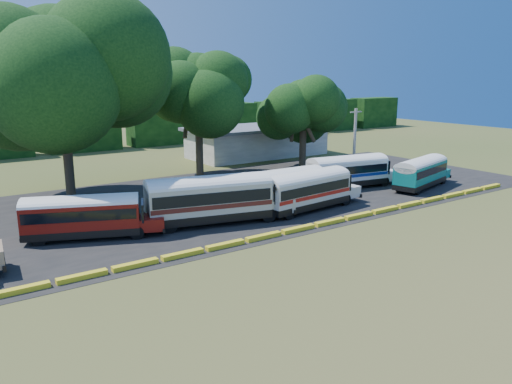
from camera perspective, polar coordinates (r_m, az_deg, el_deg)
ground at (r=33.79m, az=3.93°, el=-5.35°), size 160.00×160.00×0.00m
asphalt_strip at (r=43.91m, az=-4.77°, el=-0.95°), size 64.00×24.00×0.02m
curb at (r=34.49m, az=2.90°, el=-4.68°), size 53.70×0.45×0.30m
terminal_building at (r=67.43m, az=0.17°, el=5.86°), size 19.00×9.00×4.00m
treeline_backdrop at (r=76.12m, az=-19.16°, el=6.72°), size 130.00×4.00×6.00m
bus_red at (r=35.16m, az=-18.95°, el=-2.38°), size 9.30×5.49×3.00m
bus_cream_west at (r=36.64m, az=-5.08°, el=-0.54°), size 11.38×5.24×3.63m
bus_cream_east at (r=41.54m, az=3.06°, el=0.77°), size 9.60×2.50×3.15m
bus_white_red at (r=40.41m, az=5.90°, el=0.43°), size 10.04×3.39×3.24m
bus_white_blue at (r=49.06m, az=10.60°, el=2.53°), size 9.97×3.89×3.19m
bus_teal at (r=50.71m, az=18.41°, el=2.32°), size 9.34×4.46×2.98m
tree_west at (r=44.84m, az=-21.46°, el=12.82°), size 13.96×13.96×16.24m
tree_center at (r=53.42m, az=-6.67°, el=11.86°), size 9.32×9.32×12.99m
tree_east at (r=58.46m, az=5.46°, el=9.80°), size 8.04×8.04×10.27m
utility_pole at (r=54.49m, az=11.20°, el=5.64°), size 1.60×0.30×7.28m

